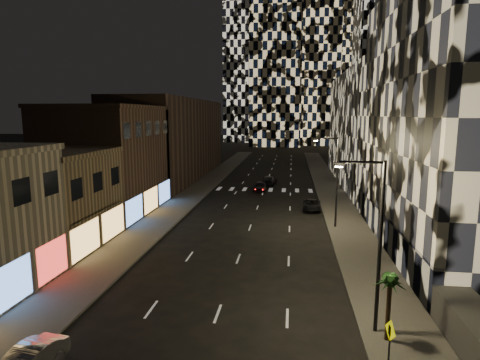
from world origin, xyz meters
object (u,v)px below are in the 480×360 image
(streetlight_near, at_px, (376,235))
(streetlight_far, at_px, (335,176))
(car_dark_oncoming, at_px, (269,180))
(car_dark_midlane, at_px, (260,186))
(palm_tree, at_px, (390,286))
(car_dark_rightlane, at_px, (312,205))
(ped_sign, at_px, (390,340))

(streetlight_near, relative_size, streetlight_far, 1.00)
(streetlight_near, bearing_deg, car_dark_oncoming, 100.04)
(streetlight_far, height_order, car_dark_midlane, streetlight_far)
(palm_tree, bearing_deg, car_dark_rightlane, 94.86)
(streetlight_near, distance_m, car_dark_rightlane, 27.91)
(car_dark_oncoming, height_order, palm_tree, palm_tree)
(streetlight_far, distance_m, palm_tree, 20.94)
(streetlight_far, xyz_separation_m, car_dark_rightlane, (-1.76, 7.45, -4.73))
(streetlight_near, xyz_separation_m, streetlight_far, (0.00, 20.00, 0.00))
(streetlight_near, height_order, car_dark_oncoming, streetlight_near)
(car_dark_rightlane, height_order, palm_tree, palm_tree)
(streetlight_near, height_order, streetlight_far, same)
(streetlight_far, relative_size, palm_tree, 2.58)
(car_dark_rightlane, relative_size, ped_sign, 1.62)
(car_dark_midlane, bearing_deg, car_dark_oncoming, 79.98)
(ped_sign, bearing_deg, car_dark_oncoming, 88.68)
(streetlight_far, height_order, palm_tree, streetlight_far)
(streetlight_near, bearing_deg, ped_sign, -90.79)
(car_dark_midlane, height_order, car_dark_rightlane, car_dark_midlane)
(streetlight_far, distance_m, car_dark_oncoming, 26.03)
(car_dark_oncoming, xyz_separation_m, ped_sign, (7.80, -48.46, 1.30))
(car_dark_midlane, xyz_separation_m, ped_sign, (8.80, -42.72, 1.30))
(car_dark_midlane, bearing_deg, streetlight_far, -64.73)
(streetlight_near, relative_size, ped_sign, 3.26)
(ped_sign, xyz_separation_m, palm_tree, (0.70, 3.28, 1.00))
(streetlight_near, xyz_separation_m, car_dark_midlane, (-8.85, 38.64, -4.62))
(ped_sign, bearing_deg, car_dark_midlane, 91.18)
(streetlight_near, xyz_separation_m, palm_tree, (0.65, -0.81, -2.32))
(streetlight_far, xyz_separation_m, car_dark_midlane, (-8.85, 18.64, -4.62))
(car_dark_midlane, bearing_deg, palm_tree, -76.60)
(car_dark_rightlane, xyz_separation_m, palm_tree, (2.40, -28.26, 2.41))
(car_dark_oncoming, bearing_deg, streetlight_far, 112.56)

